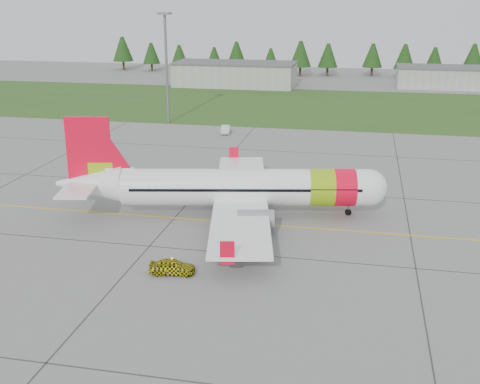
# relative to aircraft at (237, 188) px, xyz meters

# --- Properties ---
(ground) EXTENTS (320.00, 320.00, 0.00)m
(ground) POSITION_rel_aircraft_xyz_m (8.45, -10.43, -3.17)
(ground) COLOR gray
(ground) RESTS_ON ground
(aircraft) EXTENTS (35.96, 33.64, 10.98)m
(aircraft) POSITION_rel_aircraft_xyz_m (0.00, 0.00, 0.00)
(aircraft) COLOR white
(aircraft) RESTS_ON ground
(follow_me_car) EXTENTS (1.57, 1.78, 4.01)m
(follow_me_car) POSITION_rel_aircraft_xyz_m (-2.50, -15.80, -1.16)
(follow_me_car) COLOR yellow
(follow_me_car) RESTS_ON ground
(service_van) EXTENTS (1.70, 1.63, 4.24)m
(service_van) POSITION_rel_aircraft_xyz_m (-10.73, 40.74, -1.05)
(service_van) COLOR silver
(service_van) RESTS_ON ground
(grass_strip) EXTENTS (320.00, 50.00, 0.03)m
(grass_strip) POSITION_rel_aircraft_xyz_m (8.45, 71.57, -3.15)
(grass_strip) COLOR #30561E
(grass_strip) RESTS_ON ground
(taxi_guideline) EXTENTS (120.00, 0.25, 0.02)m
(taxi_guideline) POSITION_rel_aircraft_xyz_m (8.45, -2.43, -3.16)
(taxi_guideline) COLOR gold
(taxi_guideline) RESTS_ON ground
(hangar_west) EXTENTS (32.00, 14.00, 6.00)m
(hangar_west) POSITION_rel_aircraft_xyz_m (-21.55, 99.57, -0.17)
(hangar_west) COLOR #A8A8A3
(hangar_west) RESTS_ON ground
(hangar_east) EXTENTS (24.00, 12.00, 5.20)m
(hangar_east) POSITION_rel_aircraft_xyz_m (33.45, 107.57, -0.57)
(hangar_east) COLOR #A8A8A3
(hangar_east) RESTS_ON ground
(floodlight_mast) EXTENTS (0.50, 0.50, 20.00)m
(floodlight_mast) POSITION_rel_aircraft_xyz_m (-23.55, 47.57, 6.83)
(floodlight_mast) COLOR slate
(floodlight_mast) RESTS_ON ground
(treeline) EXTENTS (160.00, 8.00, 10.00)m
(treeline) POSITION_rel_aircraft_xyz_m (8.45, 127.57, 1.83)
(treeline) COLOR #1C3F14
(treeline) RESTS_ON ground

